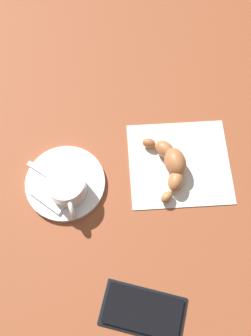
# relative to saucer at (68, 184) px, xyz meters

# --- Properties ---
(ground_plane) EXTENTS (1.80, 1.80, 0.00)m
(ground_plane) POSITION_rel_saucer_xyz_m (0.10, 0.00, -0.01)
(ground_plane) COLOR brown
(saucer) EXTENTS (0.14, 0.14, 0.01)m
(saucer) POSITION_rel_saucer_xyz_m (0.00, 0.00, 0.00)
(saucer) COLOR white
(saucer) RESTS_ON ground
(espresso_cup) EXTENTS (0.07, 0.09, 0.05)m
(espresso_cup) POSITION_rel_saucer_xyz_m (0.01, -0.02, 0.03)
(espresso_cup) COLOR white
(espresso_cup) RESTS_ON saucer
(teaspoon) EXTENTS (0.11, 0.08, 0.01)m
(teaspoon) POSITION_rel_saucer_xyz_m (-0.00, -0.00, 0.01)
(teaspoon) COLOR silver
(teaspoon) RESTS_ON saucer
(sugar_packet) EXTENTS (0.06, 0.06, 0.01)m
(sugar_packet) POSITION_rel_saucer_xyz_m (-0.03, -0.03, 0.01)
(sugar_packet) COLOR white
(sugar_packet) RESTS_ON saucer
(napkin) EXTENTS (0.19, 0.17, 0.00)m
(napkin) POSITION_rel_saucer_xyz_m (0.21, 0.03, -0.00)
(napkin) COLOR silver
(napkin) RESTS_ON ground
(croissant) EXTENTS (0.08, 0.13, 0.04)m
(croissant) POSITION_rel_saucer_xyz_m (0.19, 0.02, 0.02)
(croissant) COLOR #A47241
(croissant) RESTS_ON napkin
(cell_phone) EXTENTS (0.15, 0.10, 0.01)m
(cell_phone) POSITION_rel_saucer_xyz_m (0.13, -0.22, -0.00)
(cell_phone) COLOR black
(cell_phone) RESTS_ON ground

